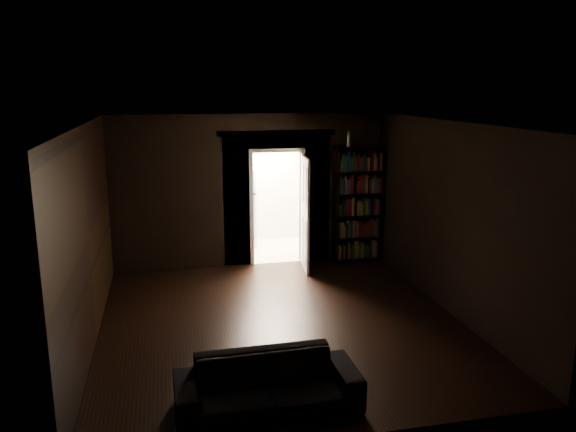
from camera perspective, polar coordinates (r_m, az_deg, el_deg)
The scene contains 9 objects.
ground at distance 8.11m, azimuth -0.71°, elevation -10.76°, with size 5.50×5.50×0.00m, color black.
room_walls at distance 8.61m, azimuth -2.25°, elevation 2.40°, with size 5.02×5.61×2.84m.
kitchen_alcove at distance 11.50m, azimuth -2.21°, elevation 2.70°, with size 2.20×1.80×2.60m.
sofa at distance 6.00m, azimuth -2.09°, elevation -15.97°, with size 1.90×0.82×0.73m, color black.
bookshelf at distance 10.64m, azimuth 7.06°, elevation 1.17°, with size 0.90×0.32×2.20m, color black.
refrigerator at distance 11.72m, azimuth -5.29°, elevation 0.93°, with size 0.74×0.68×1.65m, color silver.
door at distance 10.12m, azimuth 1.75°, elevation 0.21°, with size 0.85×0.05×2.05m, color silver.
figurine at distance 10.34m, azimuth 6.19°, elevation 7.79°, with size 0.09×0.09×0.28m, color white.
bottles at distance 11.48m, azimuth -5.47°, elevation 5.50°, with size 0.63×0.08×0.26m, color black.
Camera 1 is at (-1.50, -7.26, 3.27)m, focal length 35.00 mm.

